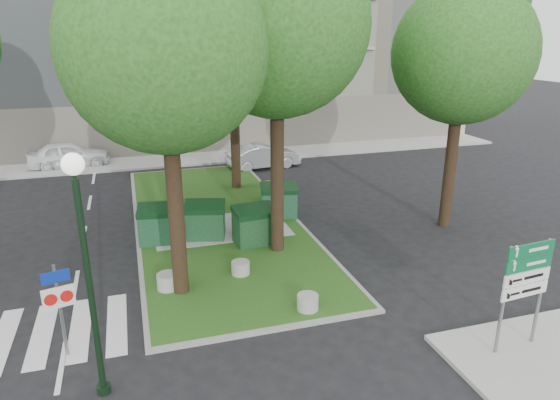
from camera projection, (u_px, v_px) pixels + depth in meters
name	position (u px, v px, depth m)	size (l,w,h in m)	color
ground	(253.00, 333.00, 12.62)	(120.00, 120.00, 0.00)	black
median_island	(216.00, 220.00, 19.98)	(6.00, 16.00, 0.12)	#284F16
median_kerb	(216.00, 221.00, 19.99)	(6.30, 16.30, 0.10)	gray
building_sidewalk	(176.00, 160.00, 29.35)	(42.00, 3.00, 0.12)	#999993
zebra_crossing	(99.00, 326.00, 12.93)	(5.00, 3.00, 0.01)	silver
apartment_building	(157.00, 19.00, 33.59)	(41.00, 12.00, 16.00)	#C5B993
tree_median_near_left	(166.00, 28.00, 12.20)	(5.20, 5.20, 10.53)	black
tree_median_near_right	(279.00, 5.00, 14.76)	(5.60, 5.60, 11.46)	black
tree_median_mid	(166.00, 39.00, 18.33)	(4.80, 4.80, 9.99)	black
tree_median_far	(233.00, 5.00, 21.50)	(5.80, 5.80, 11.93)	black
tree_street_right	(466.00, 39.00, 17.48)	(5.00, 5.00, 10.06)	black
dumpster_a	(160.00, 224.00, 17.63)	(1.59, 1.22, 1.35)	#103C21
dumpster_b	(205.00, 221.00, 18.01)	(1.65, 1.34, 1.34)	#10371B
dumpster_c	(255.00, 226.00, 17.52)	(1.56, 1.16, 1.36)	#0F3517
dumpster_d	(279.00, 201.00, 20.09)	(1.64, 1.31, 1.35)	#144126
bollard_left	(168.00, 281.00, 14.51)	(0.64, 0.64, 0.46)	#999994
bollard_right	(308.00, 302.00, 13.43)	(0.58, 0.58, 0.42)	#989994
bollard_mid	(241.00, 268.00, 15.39)	(0.57, 0.57, 0.40)	gray
litter_bin	(268.00, 190.00, 22.28)	(0.45, 0.45, 0.78)	gold
street_lamp	(85.00, 252.00, 9.50)	(0.41, 0.41, 5.19)	black
traffic_sign_pole	(59.00, 299.00, 11.30)	(0.69, 0.21, 2.34)	slate
directional_sign	(525.00, 279.00, 11.31)	(1.34, 0.19, 2.69)	slate
car_white	(69.00, 155.00, 27.76)	(1.73, 4.31, 1.47)	white
car_silver	(263.00, 156.00, 27.69)	(1.42, 4.06, 1.34)	#A1A2A9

